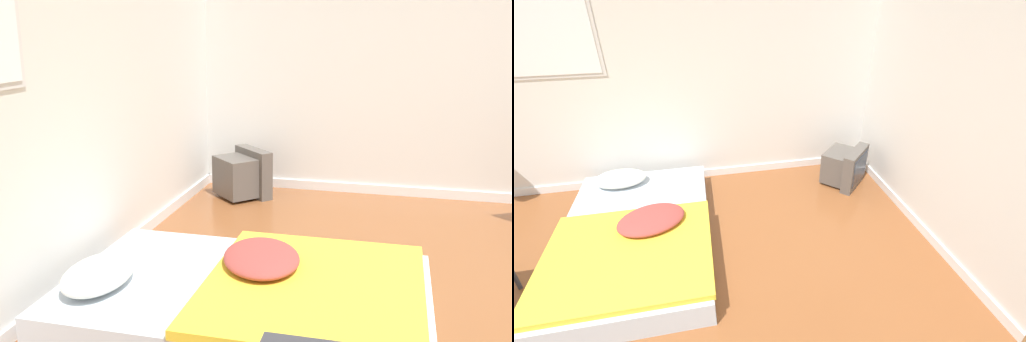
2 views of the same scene
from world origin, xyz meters
The scene contains 4 objects.
wall_back centered at (-0.01, 2.77, 1.29)m, with size 7.30×0.08×2.60m.
wall_right centered at (2.48, 0.00, 1.29)m, with size 0.08×7.88×2.60m.
mattress_bed centered at (-0.20, 1.61, 0.14)m, with size 1.30×1.96×0.36m.
crt_tv centered at (2.05, 2.26, 0.21)m, with size 0.60×0.60×0.45m.
Camera 1 is at (-2.95, 0.88, 1.58)m, focal length 40.00 mm.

